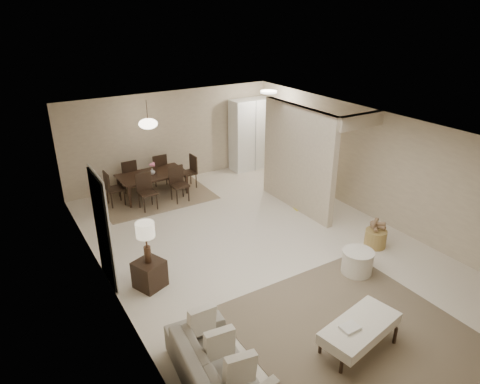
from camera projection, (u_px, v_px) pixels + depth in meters
floor at (263, 249)px, 8.72m from camera, size 9.00×9.00×0.00m
ceiling at (266, 130)px, 7.71m from camera, size 9.00×9.00×0.00m
back_wall at (172, 137)px, 11.73m from camera, size 6.00×0.00×6.00m
left_wall at (109, 233)px, 6.78m from camera, size 0.00×9.00×9.00m
right_wall at (374, 165)px, 9.65m from camera, size 0.00×9.00×9.00m
partition at (298, 159)px, 10.05m from camera, size 0.15×2.50×2.50m
doorway at (102, 230)px, 7.35m from camera, size 0.04×0.90×2.04m
pantry_cabinet at (250, 134)px, 12.66m from camera, size 1.20×0.55×2.10m
flush_light at (269, 92)px, 11.33m from camera, size 0.44×0.44×0.05m
living_rug at (352, 330)px, 6.54m from camera, size 3.20×3.20×0.01m
sofa at (223, 377)px, 5.33m from camera, size 2.24×1.05×0.63m
ottoman_bench at (360, 328)px, 6.07m from camera, size 1.36×0.81×0.46m
side_table at (150, 274)px, 7.49m from camera, size 0.60×0.60×0.51m
table_lamp at (146, 233)px, 7.16m from camera, size 0.32×0.32×0.76m
round_pouf at (357, 262)px, 7.88m from camera, size 0.58×0.58×0.45m
wicker_basket at (375, 238)px, 8.76m from camera, size 0.46×0.46×0.37m
dining_rug at (154, 195)px, 11.17m from camera, size 2.80×2.10×0.01m
dining_table at (153, 185)px, 11.05m from camera, size 1.75×1.01×0.60m
dining_chairs at (153, 180)px, 10.99m from camera, size 2.40×1.77×0.89m
vase at (152, 171)px, 10.89m from camera, size 0.18×0.18×0.16m
yellow_mat at (309, 204)px, 10.70m from camera, size 1.05×0.78×0.01m
pendant_light at (148, 124)px, 10.40m from camera, size 0.46×0.46×0.71m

